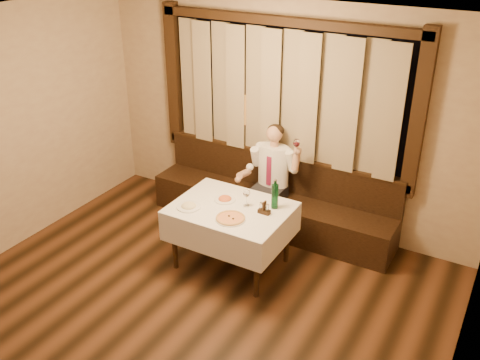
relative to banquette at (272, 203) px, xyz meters
The scene contains 10 objects.
room 2.12m from the banquette, 90.03° to the right, with size 5.01×6.01×2.81m.
banquette is the anchor object (origin of this frame).
dining_table 1.08m from the banquette, 90.00° to the right, with size 1.27×0.97×0.76m.
pizza 1.34m from the banquette, 84.09° to the right, with size 0.33×0.33×0.03m.
pasta_red 1.05m from the banquette, 98.56° to the right, with size 0.24×0.24×0.08m.
pasta_cream 1.41m from the banquette, 107.50° to the right, with size 0.27×0.27×0.09m.
green_bottle 1.08m from the banquette, 62.32° to the right, with size 0.08×0.08×0.35m.
table_wine_glass 1.10m from the banquette, 81.62° to the right, with size 0.08×0.08×0.21m.
cruet_caddy 1.15m from the banquette, 68.57° to the right, with size 0.13×0.07×0.14m.
seated_man 0.50m from the banquette, 75.57° to the right, with size 0.75×0.56×1.38m.
Camera 1 is at (2.61, -2.69, 3.64)m, focal length 40.00 mm.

